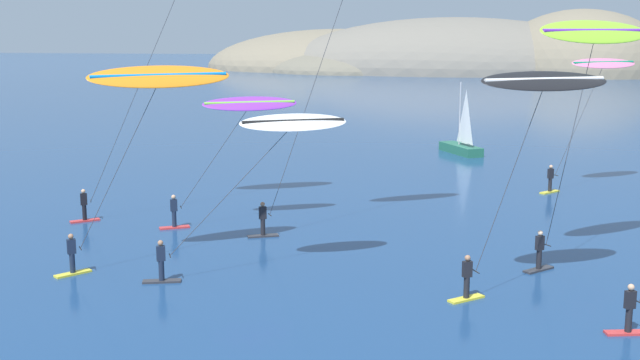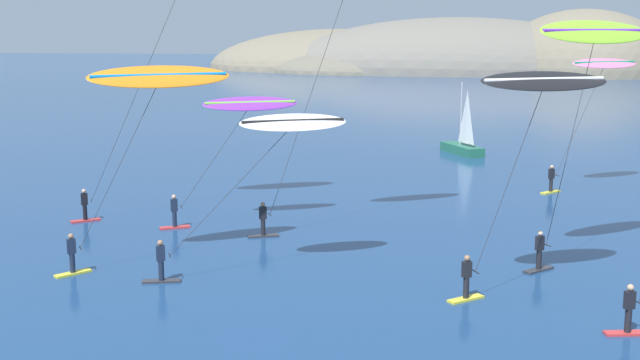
# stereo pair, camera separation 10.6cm
# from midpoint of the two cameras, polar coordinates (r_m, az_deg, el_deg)

# --- Properties ---
(headland_island) EXTENTS (110.53, 64.29, 28.48)m
(headland_island) POSITION_cam_midpoint_polar(r_m,az_deg,el_deg) (194.19, 8.06, 7.69)
(headland_island) COLOR #6B6656
(headland_island) RESTS_ON ground
(sailboat_near) EXTENTS (3.76, 5.64, 5.70)m
(sailboat_near) POSITION_cam_midpoint_polar(r_m,az_deg,el_deg) (65.52, 9.81, 2.47)
(sailboat_near) COLOR #23664C
(sailboat_near) RESTS_ON ground
(kitesurfer_white) EXTENTS (7.93, 4.25, 6.55)m
(kitesurfer_white) POSITION_cam_midpoint_polar(r_m,az_deg,el_deg) (32.01, -2.90, 3.12)
(kitesurfer_white) COLOR #2D2D33
(kitesurfer_white) RESTS_ON ground
(kitesurfer_lime) EXTENTS (5.46, 4.56, 10.27)m
(kitesurfer_lime) POSITION_cam_midpoint_polar(r_m,az_deg,el_deg) (34.75, 18.67, 8.90)
(kitesurfer_lime) COLOR #2D2D33
(kitesurfer_lime) RESTS_ON ground
(kitesurfer_purple) EXTENTS (6.73, 3.66, 6.56)m
(kitesurfer_purple) POSITION_cam_midpoint_polar(r_m,az_deg,el_deg) (40.44, -5.65, 4.59)
(kitesurfer_purple) COLOR red
(kitesurfer_purple) RESTS_ON ground
(kitesurfer_pink) EXTENTS (6.08, 4.54, 8.14)m
(kitesurfer_pink) POSITION_cam_midpoint_polar(r_m,az_deg,el_deg) (52.23, 19.18, 7.15)
(kitesurfer_pink) COLOR yellow
(kitesurfer_pink) RESTS_ON ground
(kitesurfer_black) EXTENTS (5.91, 3.82, 8.39)m
(kitesurfer_black) POSITION_cam_midpoint_polar(r_m,az_deg,el_deg) (30.21, 15.24, 5.82)
(kitesurfer_black) COLOR yellow
(kitesurfer_black) RESTS_ON ground
(kitesurfer_orange) EXTENTS (6.61, 5.17, 8.43)m
(kitesurfer_orange) POSITION_cam_midpoint_polar(r_m,az_deg,el_deg) (33.73, -11.82, 6.32)
(kitesurfer_orange) COLOR yellow
(kitesurfer_orange) RESTS_ON ground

